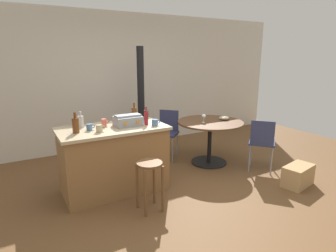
% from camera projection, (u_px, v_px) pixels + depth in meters
% --- Properties ---
extents(ground_plane, '(8.80, 8.80, 0.00)m').
position_uv_depth(ground_plane, '(185.00, 193.00, 3.93)').
color(ground_plane, brown).
extents(back_wall, '(8.00, 0.10, 2.70)m').
position_uv_depth(back_wall, '(118.00, 81.00, 5.77)').
color(back_wall, beige).
rests_on(back_wall, ground_plane).
extents(kitchen_island, '(1.44, 0.77, 0.92)m').
position_uv_depth(kitchen_island, '(114.00, 159.00, 3.92)').
color(kitchen_island, olive).
rests_on(kitchen_island, ground_plane).
extents(wooden_stool, '(0.31, 0.31, 0.62)m').
position_uv_depth(wooden_stool, '(150.00, 176.00, 3.40)').
color(wooden_stool, brown).
rests_on(wooden_stool, ground_plane).
extents(dining_table, '(1.13, 1.13, 0.76)m').
position_uv_depth(dining_table, '(210.00, 131.00, 4.90)').
color(dining_table, black).
rests_on(dining_table, ground_plane).
extents(folding_chair_near, '(0.56, 0.56, 0.87)m').
position_uv_depth(folding_chair_near, '(262.00, 141.00, 4.56)').
color(folding_chair_near, navy).
rests_on(folding_chair_near, ground_plane).
extents(folding_chair_far, '(0.57, 0.57, 0.88)m').
position_uv_depth(folding_chair_far, '(167.00, 130.00, 5.20)').
color(folding_chair_far, navy).
rests_on(folding_chair_far, ground_plane).
extents(wood_stove, '(0.44, 0.45, 2.03)m').
position_uv_depth(wood_stove, '(142.00, 128.00, 5.46)').
color(wood_stove, black).
rests_on(wood_stove, ground_plane).
extents(toolbox, '(0.36, 0.27, 0.15)m').
position_uv_depth(toolbox, '(128.00, 120.00, 3.88)').
color(toolbox, gray).
rests_on(toolbox, kitchen_island).
extents(bottle_0, '(0.06, 0.06, 0.26)m').
position_uv_depth(bottle_0, '(146.00, 118.00, 3.92)').
color(bottle_0, maroon).
rests_on(bottle_0, kitchen_island).
extents(bottle_1, '(0.08, 0.08, 0.26)m').
position_uv_depth(bottle_1, '(76.00, 125.00, 3.51)').
color(bottle_1, '#603314').
rests_on(bottle_1, kitchen_island).
extents(bottle_2, '(0.08, 0.08, 0.22)m').
position_uv_depth(bottle_2, '(81.00, 121.00, 3.79)').
color(bottle_2, '#B7B2AD').
rests_on(bottle_2, kitchen_island).
extents(bottle_3, '(0.07, 0.07, 0.19)m').
position_uv_depth(bottle_3, '(146.00, 114.00, 4.27)').
color(bottle_3, black).
rests_on(bottle_3, kitchen_island).
extents(bottle_4, '(0.08, 0.08, 0.27)m').
position_uv_depth(bottle_4, '(134.00, 113.00, 4.19)').
color(bottle_4, '#603314').
rests_on(bottle_4, kitchen_island).
extents(cup_0, '(0.12, 0.09, 0.09)m').
position_uv_depth(cup_0, '(155.00, 122.00, 3.89)').
color(cup_0, '#4C7099').
rests_on(cup_0, kitchen_island).
extents(cup_1, '(0.11, 0.07, 0.11)m').
position_uv_depth(cup_1, '(104.00, 123.00, 3.83)').
color(cup_1, '#DB6651').
rests_on(cup_1, kitchen_island).
extents(cup_2, '(0.12, 0.08, 0.09)m').
position_uv_depth(cup_2, '(99.00, 128.00, 3.56)').
color(cup_2, tan).
rests_on(cup_2, kitchen_island).
extents(cup_3, '(0.11, 0.07, 0.08)m').
position_uv_depth(cup_3, '(90.00, 127.00, 3.64)').
color(cup_3, '#4C7099').
rests_on(cup_3, kitchen_island).
extents(wine_glass, '(0.07, 0.07, 0.14)m').
position_uv_depth(wine_glass, '(204.00, 116.00, 4.75)').
color(wine_glass, silver).
rests_on(wine_glass, dining_table).
extents(serving_bowl, '(0.18, 0.18, 0.07)m').
position_uv_depth(serving_bowl, '(224.00, 118.00, 4.97)').
color(serving_bowl, tan).
rests_on(serving_bowl, dining_table).
extents(cardboard_box, '(0.54, 0.38, 0.31)m').
position_uv_depth(cardboard_box, '(298.00, 176.00, 4.13)').
color(cardboard_box, tan).
rests_on(cardboard_box, ground_plane).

